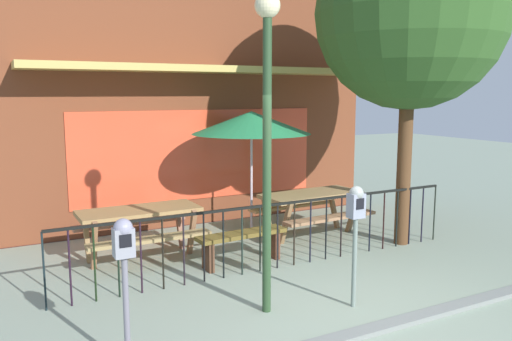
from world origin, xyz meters
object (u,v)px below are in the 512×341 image
at_px(picnic_table_left, 139,219).
at_px(patio_bench, 242,241).
at_px(patio_umbrella, 251,123).
at_px(street_tree, 411,14).
at_px(picnic_table_right, 311,202).
at_px(parking_meter_near, 124,253).
at_px(parking_meter_far, 356,214).
at_px(street_lamp, 267,107).

xyz_separation_m(picnic_table_left, patio_bench, (1.26, -0.96, -0.26)).
bearing_deg(patio_umbrella, street_tree, -42.21).
bearing_deg(patio_umbrella, picnic_table_right, -35.85).
relative_size(patio_umbrella, parking_meter_near, 1.55).
xyz_separation_m(picnic_table_left, street_tree, (4.10, -1.29, 3.14)).
height_order(picnic_table_right, parking_meter_near, parking_meter_near).
xyz_separation_m(patio_umbrella, street_tree, (1.93, -1.75, 1.76)).
bearing_deg(picnic_table_right, parking_meter_far, -114.68).
height_order(picnic_table_left, patio_bench, picnic_table_left).
bearing_deg(picnic_table_right, parking_meter_near, -143.80).
relative_size(patio_bench, parking_meter_near, 1.00).
bearing_deg(parking_meter_far, street_lamp, 159.25).
relative_size(patio_umbrella, parking_meter_far, 1.51).
xyz_separation_m(picnic_table_right, parking_meter_far, (-1.29, -2.82, 0.52)).
distance_m(picnic_table_left, patio_bench, 1.61).
height_order(picnic_table_right, street_tree, street_tree).
bearing_deg(street_lamp, picnic_table_right, 47.12).
distance_m(picnic_table_right, street_tree, 3.50).
height_order(picnic_table_right, parking_meter_far, parking_meter_far).
bearing_deg(patio_bench, parking_meter_near, -136.39).
bearing_deg(street_lamp, picnic_table_left, 106.26).
distance_m(patio_bench, street_tree, 4.44).
relative_size(parking_meter_near, street_tree, 0.27).
xyz_separation_m(patio_umbrella, patio_bench, (-0.90, -1.43, -1.64)).
relative_size(parking_meter_near, parking_meter_far, 0.97).
distance_m(parking_meter_far, street_tree, 3.91).
distance_m(picnic_table_left, parking_meter_near, 3.29).
relative_size(picnic_table_left, parking_meter_near, 1.28).
bearing_deg(street_tree, picnic_table_left, 162.51).
relative_size(picnic_table_right, patio_bench, 1.32).
distance_m(parking_meter_far, street_lamp, 1.63).
relative_size(street_tree, street_lamp, 1.47).
height_order(picnic_table_right, patio_umbrella, patio_umbrella).
distance_m(picnic_table_right, parking_meter_near, 5.00).
distance_m(street_tree, street_lamp, 3.85).
bearing_deg(parking_meter_far, patio_bench, 103.26).
bearing_deg(parking_meter_far, picnic_table_left, 120.26).
bearing_deg(street_lamp, parking_meter_far, -20.75).
relative_size(picnic_table_right, parking_meter_near, 1.32).
relative_size(patio_bench, street_tree, 0.27).
distance_m(picnic_table_right, street_lamp, 3.78).
distance_m(patio_umbrella, street_tree, 3.15).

